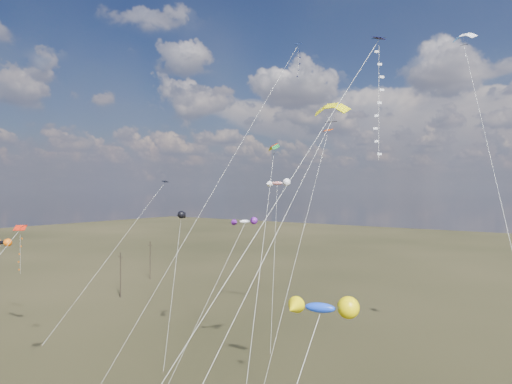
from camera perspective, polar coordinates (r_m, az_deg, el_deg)
The scene contains 15 objects.
utility_pole_near at distance 85.69m, azimuth -16.59°, elevation -9.83°, with size 1.40×0.20×8.00m.
utility_pole_far at distance 100.61m, azimuth -13.10°, elevation -8.28°, with size 1.40×0.20×8.00m.
diamond_navy_tall at distance 54.81m, azimuth 3.47°, elevation 13.31°, with size 11.13×20.89×36.78m.
diamond_black_mid at distance 63.33m, azimuth -15.43°, elevation -4.34°, with size 7.43×14.46×20.46m.
diamond_red_low at distance 48.48m, azimuth -28.09°, elevation -7.20°, with size 2.08×14.78×15.91m.
diamond_navy_right at distance 27.56m, azimuth 13.51°, elevation 9.14°, with size 11.43×16.31×28.34m.
diamond_orange_center at distance 47.31m, azimuth 6.95°, elevation -0.55°, with size 0.95×14.73×25.98m.
parafoil_yellow at distance 35.03m, azimuth 9.30°, elevation 10.42°, with size 3.57×20.81×26.24m.
parafoil_blue_white at distance 49.64m, azimuth 24.62°, elevation 17.15°, with size 11.58×26.72×34.57m.
parafoil_tricolor at distance 43.87m, azimuth 2.20°, elevation 5.52°, with size 8.84×17.62×24.01m.
novelty_black_orange at distance 68.03m, azimuth -29.27°, elevation -5.54°, with size 4.13×10.32×12.90m.
novelty_orange_black at distance 57.81m, azimuth -9.33°, elevation -2.92°, with size 6.34×9.09×16.61m.
novelty_white_purple at distance 50.38m, azimuth -1.44°, elevation -3.79°, with size 3.31×11.09×16.18m.
novelty_redwhite_stripe at distance 66.93m, azimuth 2.67°, elevation 1.07°, with size 8.73×13.34×20.80m.
novelty_blue_yellow at distance 18.75m, azimuth 7.96°, elevation -14.32°, with size 3.20×8.56×15.20m.
Camera 1 is at (28.32, -22.06, 19.43)m, focal length 32.00 mm.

